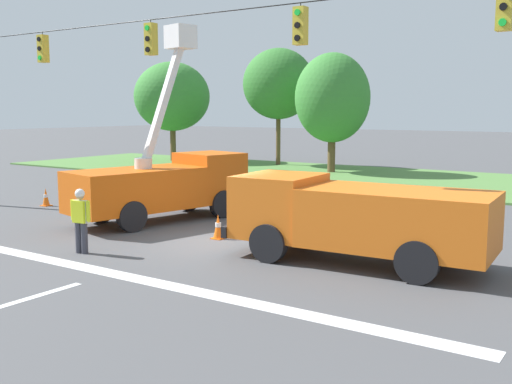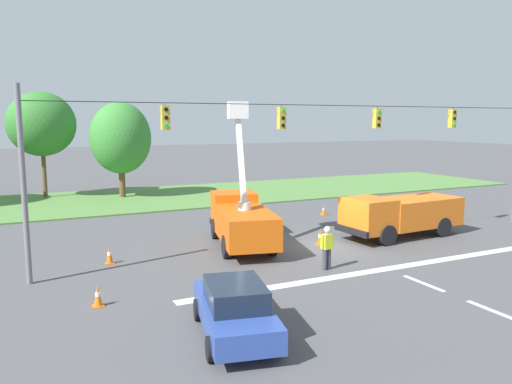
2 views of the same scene
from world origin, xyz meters
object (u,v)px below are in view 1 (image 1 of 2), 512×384
road_worker (81,217)px  traffic_cone_mid_left (218,227)px  tree_west (279,84)px  tree_centre (332,98)px  tree_far_west (172,97)px  utility_truck_support_near (356,216)px  traffic_cone_foreground_left (431,213)px  traffic_cone_foreground_right (46,197)px  utility_truck_bucket_lift (164,181)px

road_worker → traffic_cone_mid_left: (1.97, 3.53, -0.63)m
tree_west → tree_centre: (5.35, -2.46, -1.05)m
tree_far_west → tree_west: bearing=10.1°
utility_truck_support_near → traffic_cone_foreground_left: (-0.20, 6.77, -0.93)m
traffic_cone_foreground_right → traffic_cone_mid_left: traffic_cone_mid_left is taller
tree_far_west → traffic_cone_mid_left: (19.42, -19.90, -4.49)m
traffic_cone_foreground_left → traffic_cone_mid_left: size_ratio=0.81×
tree_far_west → road_worker: size_ratio=4.20×
road_worker → traffic_cone_foreground_right: 9.00m
tree_west → traffic_cone_foreground_right: 21.00m
tree_centre → utility_truck_bucket_lift: 17.91m
utility_truck_support_near → traffic_cone_foreground_right: utility_truck_support_near is taller
tree_centre → traffic_cone_foreground_left: size_ratio=12.00×
utility_truck_bucket_lift → traffic_cone_mid_left: size_ratio=9.16×
tree_far_west → utility_truck_support_near: tree_far_west is taller
tree_west → traffic_cone_mid_left: bearing=-62.7°
tree_west → tree_centre: bearing=-24.7°
traffic_cone_foreground_right → tree_far_west: bearing=117.5°
tree_west → tree_far_west: bearing=-169.9°
tree_far_west → utility_truck_support_near: 31.65m
utility_truck_support_near → traffic_cone_foreground_left: utility_truck_support_near is taller
tree_west → utility_truck_support_near: (15.69, -21.74, -4.43)m
traffic_cone_foreground_right → traffic_cone_mid_left: bearing=-6.6°
traffic_cone_foreground_left → traffic_cone_mid_left: (-4.44, -6.43, 0.08)m
traffic_cone_foreground_left → traffic_cone_foreground_right: bearing=-159.3°
traffic_cone_foreground_left → traffic_cone_foreground_right: traffic_cone_foreground_right is taller
utility_truck_bucket_lift → traffic_cone_foreground_left: (7.93, 4.97, -1.10)m
road_worker → tree_centre: bearing=99.4°
utility_truck_bucket_lift → tree_centre: bearing=97.2°
tree_west → utility_truck_support_near: bearing=-54.2°
traffic_cone_foreground_right → utility_truck_bucket_lift: bearing=3.1°
tree_west → utility_truck_support_near: 27.17m
utility_truck_bucket_lift → road_worker: size_ratio=3.90×
tree_west → traffic_cone_foreground_left: size_ratio=13.26×
utility_truck_bucket_lift → utility_truck_support_near: size_ratio=1.02×
tree_west → traffic_cone_foreground_right: size_ratio=11.15×
tree_west → traffic_cone_foreground_left: tree_west is taller
tree_centre → traffic_cone_foreground_right: (-3.95, -17.82, -4.24)m
road_worker → traffic_cone_foreground_left: 11.87m
utility_truck_bucket_lift → traffic_cone_foreground_left: 9.42m
utility_truck_bucket_lift → traffic_cone_foreground_left: size_ratio=11.34×
tree_west → traffic_cone_foreground_right: bearing=-86.0°
tree_far_west → traffic_cone_foreground_right: (9.77, -18.78, -4.51)m
utility_truck_support_near → road_worker: (-6.61, -3.18, -0.22)m
tree_far_west → tree_west: tree_west is taller
utility_truck_bucket_lift → traffic_cone_foreground_left: utility_truck_bucket_lift is taller
traffic_cone_foreground_right → road_worker: bearing=-31.2°
utility_truck_support_near → traffic_cone_mid_left: utility_truck_support_near is taller
utility_truck_bucket_lift → road_worker: bearing=-73.1°
utility_truck_bucket_lift → traffic_cone_foreground_right: bearing=-176.9°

